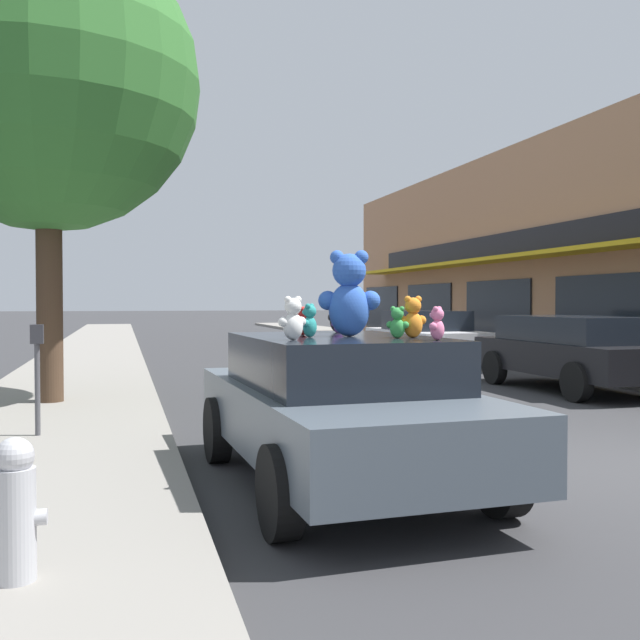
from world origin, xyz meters
name	(u,v)px	position (x,y,z in m)	size (l,w,h in m)	color
ground_plane	(630,468)	(0.00, 0.00, 0.00)	(260.00, 260.00, 0.00)	#333335
sidewalk_near	(7,505)	(-5.80, 0.00, 0.07)	(2.88, 90.00, 0.15)	gray
plush_art_car	(338,404)	(-3.02, 0.15, 0.74)	(2.11, 4.20, 1.36)	#4C5660
teddy_bear_giant	(349,295)	(-2.93, 0.12, 1.74)	(0.59, 0.42, 0.78)	blue
teddy_bear_pink	(437,324)	(-2.44, -0.71, 1.49)	(0.19, 0.19, 0.28)	pink
teddy_bear_white	(293,319)	(-3.57, -0.35, 1.53)	(0.27, 0.20, 0.36)	white
teddy_bear_green	(397,323)	(-2.63, -0.30, 1.49)	(0.20, 0.18, 0.28)	green
teddy_bear_teal	(310,321)	(-3.32, 0.05, 1.50)	(0.19, 0.21, 0.30)	teal
teddy_bear_red	(303,322)	(-3.29, 0.42, 1.49)	(0.15, 0.20, 0.27)	red
teddy_bear_purple	(338,323)	(-2.83, 0.78, 1.47)	(0.16, 0.12, 0.22)	purple
teddy_bear_black	(338,315)	(-2.78, 0.96, 1.54)	(0.23, 0.27, 0.36)	black
teddy_bear_orange	(413,318)	(-2.47, -0.27, 1.54)	(0.27, 0.17, 0.37)	orange
parked_car_far_center	(571,349)	(3.22, 5.58, 0.78)	(1.89, 4.36, 1.40)	black
parked_car_far_right	(426,335)	(3.22, 12.25, 0.76)	(2.12, 4.53, 1.43)	silver
street_tree	(47,81)	(-5.98, 5.57, 5.03)	(4.60, 4.60, 7.20)	#473323
fire_hydrant	(15,509)	(-5.48, -1.85, 0.54)	(0.33, 0.22, 0.79)	#B2B2B7
parking_meter	(37,365)	(-5.85, 2.66, 0.96)	(0.14, 0.10, 1.27)	#4C4C51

